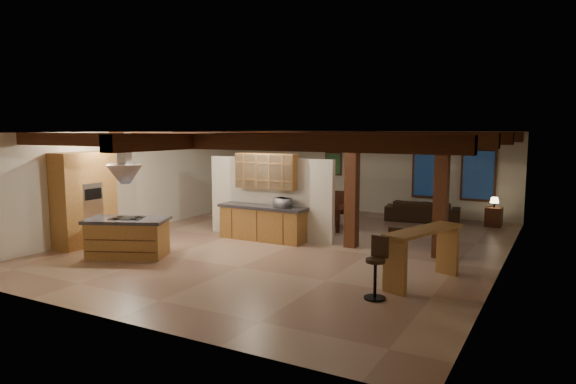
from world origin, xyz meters
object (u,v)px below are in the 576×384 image
Objects in this scene: kitchen_island at (128,237)px; sofa at (422,211)px; dining_table at (316,217)px; bar_counter at (423,247)px.

sofa is (4.90, 7.96, -0.13)m from kitchen_island.
dining_table reaches higher than sofa.
bar_counter is at bearing 10.54° from kitchen_island.
kitchen_island is 6.71m from bar_counter.
dining_table is (2.35, 5.29, -0.12)m from kitchen_island.
sofa is 1.10× the size of bar_counter.
bar_counter is (4.25, -4.06, 0.38)m from dining_table.
kitchen_island is 1.00× the size of bar_counter.
bar_counter reaches higher than sofa.
kitchen_island is at bearing -169.46° from bar_counter.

